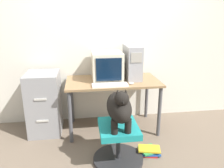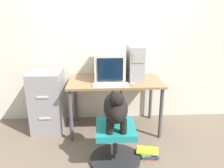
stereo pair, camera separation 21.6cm
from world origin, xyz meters
The scene contains 11 objects.
ground_plane centered at (0.00, 0.00, 0.00)m, with size 12.00×12.00×0.00m, color #6B5B4C.
wall_back centered at (0.00, 0.78, 1.30)m, with size 8.00×0.05×2.60m.
desk centered at (0.00, 0.36, 0.66)m, with size 1.31×0.71×0.75m.
crt_monitor centered at (-0.08, 0.44, 0.95)m, with size 0.42×0.49×0.39m.
pc_tower centered at (0.30, 0.43, 0.99)m, with size 0.20×0.47×0.48m.
keyboard centered at (-0.07, 0.10, 0.77)m, with size 0.47×0.16×0.03m.
computer_mouse centered at (0.22, 0.13, 0.77)m, with size 0.06×0.04×0.03m.
office_chair centered at (-0.05, -0.43, 0.23)m, with size 0.59×0.59×0.46m.
dog centered at (-0.05, -0.47, 0.70)m, with size 0.26×0.56×0.48m.
filing_cabinet centered at (-0.98, 0.41, 0.44)m, with size 0.44×0.53×0.88m.
book_stack_floor centered at (0.35, -0.35, 0.04)m, with size 0.29×0.24×0.08m.
Camera 2 is at (-0.21, -2.62, 1.63)m, focal length 35.00 mm.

